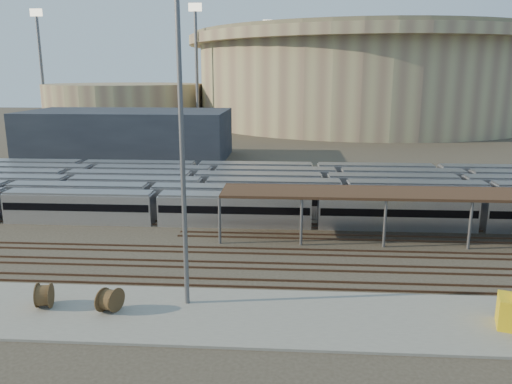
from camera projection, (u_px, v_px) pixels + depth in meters
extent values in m
plane|color=#383026|center=(296.00, 249.00, 51.22)|extent=(420.00, 420.00, 0.00)
cube|color=gray|center=(230.00, 316.00, 36.96)|extent=(50.00, 9.00, 0.20)
cube|color=silver|center=(314.00, 212.00, 58.42)|extent=(112.00, 2.90, 3.60)
cube|color=silver|center=(297.00, 202.00, 62.62)|extent=(112.00, 2.90, 3.60)
cube|color=silver|center=(344.00, 195.00, 66.29)|extent=(112.00, 2.90, 3.60)
cube|color=silver|center=(325.00, 188.00, 70.52)|extent=(112.00, 2.90, 3.60)
cube|color=silver|center=(338.00, 182.00, 74.44)|extent=(112.00, 2.90, 3.60)
cube|color=silver|center=(315.00, 176.00, 78.73)|extent=(112.00, 2.90, 3.60)
cylinder|color=#5B5B60|center=(220.00, 221.00, 52.42)|extent=(0.30, 0.30, 5.00)
cylinder|color=#5B5B60|center=(226.00, 207.00, 57.66)|extent=(0.30, 0.30, 5.00)
cylinder|color=#5B5B60|center=(301.00, 222.00, 51.86)|extent=(0.30, 0.30, 5.00)
cylinder|color=#5B5B60|center=(300.00, 209.00, 57.10)|extent=(0.30, 0.30, 5.00)
cylinder|color=#5B5B60|center=(385.00, 224.00, 51.30)|extent=(0.30, 0.30, 5.00)
cylinder|color=#5B5B60|center=(376.00, 210.00, 56.55)|extent=(0.30, 0.30, 5.00)
cylinder|color=#5B5B60|center=(470.00, 226.00, 50.75)|extent=(0.30, 0.30, 5.00)
cylinder|color=#5B5B60|center=(453.00, 211.00, 55.99)|extent=(0.30, 0.30, 5.00)
cube|color=#362516|center=(505.00, 195.00, 52.48)|extent=(60.00, 6.00, 0.30)
cube|color=#4C3323|center=(296.00, 254.00, 49.50)|extent=(170.00, 0.12, 0.18)
cube|color=#4C3323|center=(296.00, 249.00, 50.95)|extent=(170.00, 0.12, 0.18)
cube|color=#4C3323|center=(296.00, 270.00, 45.61)|extent=(170.00, 0.12, 0.18)
cube|color=#4C3323|center=(296.00, 264.00, 47.07)|extent=(170.00, 0.12, 0.18)
cube|color=#4C3323|center=(297.00, 288.00, 41.73)|extent=(170.00, 0.12, 0.18)
cube|color=#4C3323|center=(297.00, 281.00, 43.19)|extent=(170.00, 0.12, 0.18)
cylinder|color=tan|center=(361.00, 84.00, 182.23)|extent=(116.00, 116.00, 28.00)
cylinder|color=tan|center=(363.00, 39.00, 178.64)|extent=(124.00, 124.00, 3.00)
cylinder|color=#6B654C|center=(363.00, 33.00, 178.12)|extent=(120.00, 120.00, 1.50)
cylinder|color=tan|center=(125.00, 104.00, 179.67)|extent=(56.00, 56.00, 14.00)
cube|color=#1E232D|center=(128.00, 134.00, 105.72)|extent=(42.00, 20.00, 10.00)
cylinder|color=#5B5B60|center=(197.00, 72.00, 155.76)|extent=(1.00, 1.00, 36.00)
cube|color=#FFF2CC|center=(195.00, 7.00, 151.31)|extent=(4.00, 0.60, 2.40)
cylinder|color=#5B5B60|center=(42.00, 72.00, 169.04)|extent=(1.00, 1.00, 36.00)
cube|color=#FFF2CC|center=(36.00, 12.00, 164.59)|extent=(4.00, 0.60, 2.40)
cylinder|color=#5B5B60|center=(268.00, 72.00, 202.99)|extent=(1.00, 1.00, 36.00)
cube|color=#FFF2CC|center=(268.00, 23.00, 198.54)|extent=(4.00, 0.60, 2.40)
cylinder|color=brown|center=(44.00, 295.00, 37.93)|extent=(1.41, 2.06, 1.89)
cylinder|color=brown|center=(110.00, 300.00, 37.21)|extent=(1.62, 2.09, 1.85)
cylinder|color=#5B5B60|center=(183.00, 162.00, 36.24)|extent=(0.36, 0.36, 22.30)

